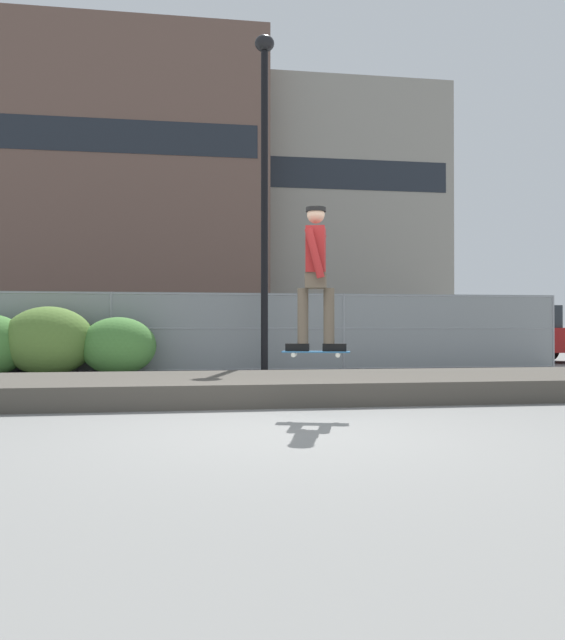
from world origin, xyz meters
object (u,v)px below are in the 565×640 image
parked_car_mid (281,335)px  parked_car_far (517,334)px  street_lamp (264,166)px  parked_car_near (66,335)px  skateboard (316,352)px  shrub_right (118,346)px  shrub_center (49,341)px  skater (316,269)px

parked_car_mid → parked_car_far: (6.98, 0.03, 0.00)m
street_lamp → parked_car_mid: (0.82, 3.11, -3.83)m
parked_car_near → parked_car_far: (12.67, -0.01, 0.00)m
skateboard → shrub_right: shrub_right is taller
skateboard → shrub_right: bearing=114.1°
parked_car_mid → shrub_center: (-5.49, -2.90, -0.09)m
skateboard → skater: bearing=-45.0°
street_lamp → shrub_center: bearing=177.4°
skater → parked_car_mid: skater is taller
parked_car_near → parked_car_mid: (5.69, -0.05, 0.00)m
shrub_center → shrub_right: 1.47m
skateboard → shrub_center: size_ratio=0.43×
parked_car_mid → shrub_center: bearing=-152.2°
skateboard → parked_car_far: parked_car_far is taller
skateboard → skater: size_ratio=0.48×
street_lamp → parked_car_near: size_ratio=1.72×
street_lamp → shrub_center: street_lamp is taller
parked_car_mid → parked_car_far: 6.98m
parked_car_far → shrub_right: (-11.01, -2.95, -0.20)m
street_lamp → parked_car_mid: size_ratio=1.72×
parked_car_far → shrub_center: parked_car_far is taller
parked_car_mid → skateboard: bearing=-95.8°
parked_car_mid → shrub_right: size_ratio=2.70×
shrub_right → skater: bearing=-65.9°
shrub_center → shrub_right: size_ratio=1.18×
skateboard → shrub_center: (-4.50, 6.80, -0.01)m
parked_car_far → parked_car_near: bearing=179.9°
skater → shrub_right: bearing=114.1°
street_lamp → parked_car_far: (7.80, 3.14, -3.83)m
parked_car_near → shrub_center: size_ratio=2.29×
shrub_right → shrub_center: bearing=179.2°
skateboard → shrub_center: 8.15m
skater → parked_car_mid: (0.99, 9.69, -0.92)m
shrub_right → parked_car_far: bearing=15.0°
street_lamp → parked_car_near: (-4.87, 3.16, -3.83)m
parked_car_near → parked_car_far: size_ratio=0.99×
skater → parked_car_mid: 9.79m
skateboard → shrub_center: bearing=123.5°
shrub_center → skateboard: bearing=-56.5°
skater → street_lamp: street_lamp is taller
street_lamp → parked_car_far: 9.24m
parked_car_near → skateboard: bearing=-64.2°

